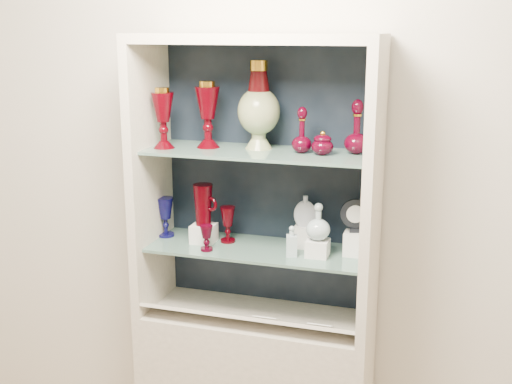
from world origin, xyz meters
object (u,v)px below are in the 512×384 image
(ruby_decanter_a, at_px, (302,127))
(ruby_goblet_tall, at_px, (228,224))
(ruby_pitcher, at_px, (203,205))
(clear_round_decanter, at_px, (318,223))
(ruby_goblet_small, at_px, (206,238))
(flat_flask, at_px, (305,211))
(pedestal_lamp_right, at_px, (163,118))
(ruby_decanter_b, at_px, (357,125))
(lidded_bowl, at_px, (323,143))
(pedestal_lamp_left, at_px, (208,115))
(cobalt_goblet, at_px, (165,217))
(enamel_urn, at_px, (259,105))
(clear_square_bottle, at_px, (292,241))
(cameo_medallion, at_px, (355,215))

(ruby_decanter_a, bearing_deg, ruby_goblet_tall, 175.82)
(ruby_goblet_tall, height_order, ruby_pitcher, ruby_pitcher)
(clear_round_decanter, bearing_deg, ruby_decanter_a, 153.99)
(ruby_goblet_small, xyz_separation_m, flat_flask, (0.38, 0.17, 0.10))
(pedestal_lamp_right, height_order, ruby_goblet_tall, pedestal_lamp_right)
(ruby_decanter_b, bearing_deg, lidded_bowl, -154.17)
(pedestal_lamp_left, distance_m, cobalt_goblet, 0.52)
(enamel_urn, height_order, clear_square_bottle, enamel_urn)
(enamel_urn, bearing_deg, flat_flask, 6.04)
(ruby_decanter_a, bearing_deg, pedestal_lamp_left, 179.13)
(ruby_decanter_a, bearing_deg, ruby_decanter_b, 11.59)
(ruby_pitcher, bearing_deg, ruby_goblet_small, -44.94)
(cameo_medallion, bearing_deg, clear_round_decanter, -173.25)
(flat_flask, bearing_deg, clear_square_bottle, -101.83)
(pedestal_lamp_left, distance_m, ruby_goblet_small, 0.52)
(enamel_urn, relative_size, lidded_bowl, 3.67)
(enamel_urn, distance_m, ruby_goblet_tall, 0.54)
(ruby_goblet_tall, bearing_deg, lidded_bowl, -5.59)
(ruby_pitcher, bearing_deg, ruby_decanter_b, 22.44)
(pedestal_lamp_right, height_order, ruby_goblet_small, pedestal_lamp_right)
(clear_square_bottle, bearing_deg, cameo_medallion, 19.35)
(ruby_pitcher, relative_size, clear_square_bottle, 1.40)
(ruby_decanter_b, bearing_deg, cameo_medallion, -69.09)
(pedestal_lamp_right, bearing_deg, clear_round_decanter, 1.83)
(ruby_decanter_b, height_order, cobalt_goblet, ruby_decanter_b)
(ruby_goblet_tall, distance_m, flat_flask, 0.35)
(ruby_goblet_small, height_order, clear_round_decanter, clear_round_decanter)
(ruby_decanter_b, xyz_separation_m, clear_square_bottle, (-0.23, -0.11, -0.47))
(pedestal_lamp_left, xyz_separation_m, ruby_decanter_b, (0.62, 0.04, -0.02))
(ruby_goblet_small, bearing_deg, ruby_pitcher, 117.42)
(pedestal_lamp_right, xyz_separation_m, clear_round_decanter, (0.66, 0.02, -0.40))
(ruby_decanter_a, distance_m, flat_flask, 0.37)
(ruby_decanter_b, bearing_deg, ruby_goblet_small, -165.50)
(enamel_urn, xyz_separation_m, cameo_medallion, (0.42, -0.03, -0.43))
(ruby_decanter_a, xyz_separation_m, ruby_goblet_tall, (-0.33, 0.02, -0.45))
(ruby_pitcher, distance_m, flat_flask, 0.44)
(pedestal_lamp_right, bearing_deg, ruby_goblet_tall, 19.04)
(ruby_goblet_tall, xyz_separation_m, clear_square_bottle, (0.31, -0.09, -0.01))
(pedestal_lamp_left, xyz_separation_m, clear_round_decanter, (0.49, -0.05, -0.41))
(ruby_goblet_small, relative_size, ruby_pitcher, 0.61)
(lidded_bowl, xyz_separation_m, ruby_goblet_tall, (-0.42, 0.04, -0.39))
(pedestal_lamp_right, bearing_deg, clear_square_bottle, -0.70)
(pedestal_lamp_right, relative_size, cameo_medallion, 1.77)
(ruby_goblet_small, bearing_deg, clear_round_decanter, 8.41)
(ruby_pitcher, xyz_separation_m, clear_round_decanter, (0.51, -0.03, -0.03))
(lidded_bowl, distance_m, ruby_pitcher, 0.60)
(ruby_goblet_tall, relative_size, ruby_pitcher, 0.88)
(enamel_urn, relative_size, ruby_decanter_a, 1.74)
(ruby_decanter_b, xyz_separation_m, ruby_goblet_small, (-0.59, -0.15, -0.48))
(pedestal_lamp_left, relative_size, ruby_decanter_a, 1.33)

